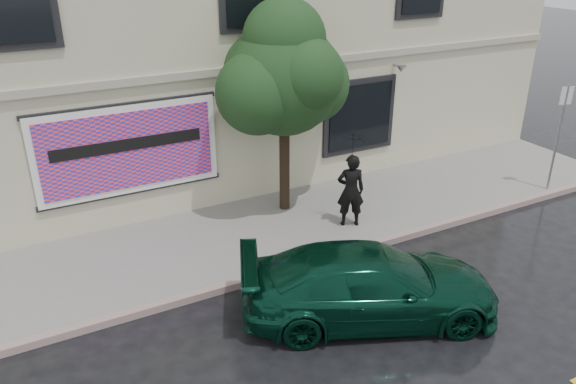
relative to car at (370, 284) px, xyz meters
name	(u,v)px	position (x,y,z in m)	size (l,w,h in m)	color
ground	(362,298)	(0.22, 0.50, -0.69)	(90.00, 90.00, 0.00)	black
sidewalk	(286,226)	(0.22, 3.75, -0.61)	(20.00, 3.50, 0.15)	gray
curb	(323,259)	(0.22, 2.00, -0.61)	(20.00, 0.18, 0.16)	gray
building	(197,46)	(0.22, 9.50, 2.81)	(20.00, 8.12, 7.00)	#B6B392
billboard	(128,150)	(-2.98, 5.42, 1.37)	(4.30, 0.16, 2.20)	white
car	(370,284)	(0.00, 0.00, 0.00)	(2.08, 4.72, 1.37)	#083121
pedestrian	(351,190)	(1.55, 3.00, 0.36)	(0.66, 0.43, 1.80)	black
umbrella	(353,141)	(1.55, 3.00, 1.59)	(0.90, 0.90, 0.66)	black
street_tree	(284,80)	(0.59, 4.54, 2.79)	(2.66, 2.66, 4.67)	black
sign_pole	(559,129)	(7.56, 2.20, 1.18)	(0.35, 0.11, 2.91)	gray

